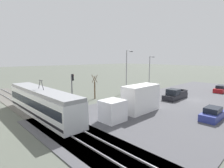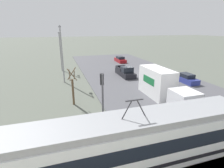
{
  "view_description": "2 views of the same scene",
  "coord_description": "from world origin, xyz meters",
  "px_view_note": "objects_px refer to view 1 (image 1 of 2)",
  "views": [
    {
      "loc": [
        -11.92,
        30.32,
        7.14
      ],
      "look_at": [
        7.12,
        11.93,
        3.26
      ],
      "focal_mm": 28.0,
      "sensor_mm": 36.0,
      "label": 1
    },
    {
      "loc": [
        13.49,
        30.32,
        8.43
      ],
      "look_at": [
        8.09,
        12.9,
        2.57
      ],
      "focal_mm": 28.0,
      "sensor_mm": 36.0,
      "label": 2
    }
  ],
  "objects_px": {
    "sedan_car_0": "(221,89)",
    "sedan_car_1": "(213,114)",
    "light_rail_tram": "(42,102)",
    "street_lamp_near_crossing": "(127,68)",
    "pickup_truck": "(175,95)",
    "traffic_light_pole": "(72,86)",
    "box_truck": "(135,101)",
    "street_lamp_mid_block": "(150,69)",
    "street_tree": "(95,88)"
  },
  "relations": [
    {
      "from": "pickup_truck",
      "to": "sedan_car_0",
      "type": "bearing_deg",
      "value": -105.86
    },
    {
      "from": "sedan_car_1",
      "to": "traffic_light_pole",
      "type": "bearing_deg",
      "value": -151.04
    },
    {
      "from": "pickup_truck",
      "to": "street_lamp_mid_block",
      "type": "relative_size",
      "value": 0.74
    },
    {
      "from": "light_rail_tram",
      "to": "sedan_car_0",
      "type": "distance_m",
      "value": 35.45
    },
    {
      "from": "sedan_car_0",
      "to": "street_tree",
      "type": "height_order",
      "value": "street_tree"
    },
    {
      "from": "sedan_car_1",
      "to": "street_tree",
      "type": "xyz_separation_m",
      "value": [
        18.14,
        3.19,
        1.29
      ]
    },
    {
      "from": "light_rail_tram",
      "to": "street_lamp_near_crossing",
      "type": "bearing_deg",
      "value": -80.51
    },
    {
      "from": "sedan_car_1",
      "to": "street_lamp_near_crossing",
      "type": "bearing_deg",
      "value": 161.78
    },
    {
      "from": "light_rail_tram",
      "to": "traffic_light_pole",
      "type": "xyz_separation_m",
      "value": [
        0.7,
        -4.84,
        1.51
      ]
    },
    {
      "from": "sedan_car_1",
      "to": "traffic_light_pole",
      "type": "xyz_separation_m",
      "value": [
        16.13,
        8.93,
        2.53
      ]
    },
    {
      "from": "sedan_car_1",
      "to": "traffic_light_pole",
      "type": "height_order",
      "value": "traffic_light_pole"
    },
    {
      "from": "sedan_car_0",
      "to": "sedan_car_1",
      "type": "xyz_separation_m",
      "value": [
        -4.17,
        19.83,
        -0.0
      ]
    },
    {
      "from": "traffic_light_pole",
      "to": "street_tree",
      "type": "relative_size",
      "value": 1.14
    },
    {
      "from": "street_tree",
      "to": "light_rail_tram",
      "type": "bearing_deg",
      "value": 104.35
    },
    {
      "from": "street_tree",
      "to": "street_lamp_mid_block",
      "type": "bearing_deg",
      "value": -87.81
    },
    {
      "from": "street_tree",
      "to": "pickup_truck",
      "type": "bearing_deg",
      "value": -136.18
    },
    {
      "from": "street_tree",
      "to": "street_lamp_near_crossing",
      "type": "height_order",
      "value": "street_lamp_near_crossing"
    },
    {
      "from": "street_tree",
      "to": "sedan_car_1",
      "type": "bearing_deg",
      "value": -170.01
    },
    {
      "from": "street_tree",
      "to": "sedan_car_0",
      "type": "bearing_deg",
      "value": -121.25
    },
    {
      "from": "pickup_truck",
      "to": "street_lamp_near_crossing",
      "type": "xyz_separation_m",
      "value": [
        10.85,
        0.43,
        4.27
      ]
    },
    {
      "from": "street_tree",
      "to": "street_lamp_mid_block",
      "type": "xyz_separation_m",
      "value": [
        0.69,
        -18.14,
        2.5
      ]
    },
    {
      "from": "box_truck",
      "to": "street_lamp_mid_block",
      "type": "bearing_deg",
      "value": -60.73
    },
    {
      "from": "light_rail_tram",
      "to": "street_tree",
      "type": "bearing_deg",
      "value": -75.65
    },
    {
      "from": "street_lamp_mid_block",
      "to": "traffic_light_pole",
      "type": "bearing_deg",
      "value": 96.45
    },
    {
      "from": "box_truck",
      "to": "street_lamp_mid_block",
      "type": "xyz_separation_m",
      "value": [
        11.13,
        -19.86,
        2.73
      ]
    },
    {
      "from": "street_lamp_near_crossing",
      "to": "street_tree",
      "type": "bearing_deg",
      "value": 93.85
    },
    {
      "from": "light_rail_tram",
      "to": "box_truck",
      "type": "relative_size",
      "value": 1.71
    },
    {
      "from": "box_truck",
      "to": "street_lamp_mid_block",
      "type": "relative_size",
      "value": 1.21
    },
    {
      "from": "sedan_car_0",
      "to": "street_lamp_mid_block",
      "type": "bearing_deg",
      "value": 18.41
    },
    {
      "from": "box_truck",
      "to": "pickup_truck",
      "type": "distance_m",
      "value": 11.57
    },
    {
      "from": "street_tree",
      "to": "street_lamp_mid_block",
      "type": "relative_size",
      "value": 0.56
    },
    {
      "from": "box_truck",
      "to": "street_lamp_mid_block",
      "type": "height_order",
      "value": "street_lamp_mid_block"
    },
    {
      "from": "light_rail_tram",
      "to": "sedan_car_0",
      "type": "bearing_deg",
      "value": -108.54
    },
    {
      "from": "traffic_light_pole",
      "to": "street_lamp_near_crossing",
      "type": "xyz_separation_m",
      "value": [
        2.64,
        -15.11,
        1.85
      ]
    },
    {
      "from": "street_lamp_near_crossing",
      "to": "traffic_light_pole",
      "type": "bearing_deg",
      "value": 99.91
    },
    {
      "from": "traffic_light_pole",
      "to": "street_lamp_near_crossing",
      "type": "relative_size",
      "value": 0.56
    },
    {
      "from": "light_rail_tram",
      "to": "pickup_truck",
      "type": "height_order",
      "value": "light_rail_tram"
    },
    {
      "from": "sedan_car_1",
      "to": "pickup_truck",
      "type": "bearing_deg",
      "value": 140.17
    },
    {
      "from": "sedan_car_0",
      "to": "sedan_car_1",
      "type": "distance_m",
      "value": 20.26
    },
    {
      "from": "pickup_truck",
      "to": "street_lamp_near_crossing",
      "type": "distance_m",
      "value": 11.66
    },
    {
      "from": "street_lamp_mid_block",
      "to": "street_lamp_near_crossing",
      "type": "bearing_deg",
      "value": 90.41
    },
    {
      "from": "street_lamp_near_crossing",
      "to": "pickup_truck",
      "type": "bearing_deg",
      "value": -177.72
    },
    {
      "from": "street_tree",
      "to": "street_lamp_near_crossing",
      "type": "relative_size",
      "value": 0.49
    },
    {
      "from": "sedan_car_1",
      "to": "street_lamp_near_crossing",
      "type": "height_order",
      "value": "street_lamp_near_crossing"
    },
    {
      "from": "pickup_truck",
      "to": "light_rail_tram",
      "type": "bearing_deg",
      "value": 69.76
    },
    {
      "from": "pickup_truck",
      "to": "sedan_car_1",
      "type": "bearing_deg",
      "value": 140.17
    },
    {
      "from": "light_rail_tram",
      "to": "street_lamp_near_crossing",
      "type": "relative_size",
      "value": 1.8
    },
    {
      "from": "box_truck",
      "to": "traffic_light_pole",
      "type": "distance_m",
      "value": 9.45
    },
    {
      "from": "box_truck",
      "to": "sedan_car_1",
      "type": "height_order",
      "value": "box_truck"
    },
    {
      "from": "light_rail_tram",
      "to": "pickup_truck",
      "type": "distance_m",
      "value": 21.73
    }
  ]
}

